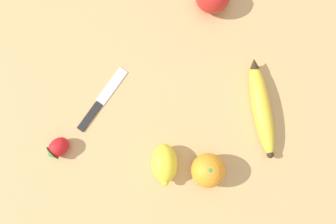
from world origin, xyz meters
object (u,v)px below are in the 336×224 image
Objects in this scene: paring_knife at (100,101)px; lemon at (165,164)px; strawberry at (57,148)px; banana at (261,107)px; orange at (208,170)px.

lemon is at bearing -9.73° from paring_knife.
banana is at bearing 147.34° from strawberry.
lemon reaches higher than paring_knife.
banana reaches higher than paring_knife.
strawberry is at bearing -94.76° from paring_knife.
strawberry is 0.64× the size of lemon.
orange reaches higher than paring_knife.
strawberry reaches higher than paring_knife.
orange reaches higher than strawberry.
lemon is at bearing 105.82° from orange.
orange is (-0.17, 0.05, 0.02)m from banana.
paring_knife is (-0.13, 0.33, -0.02)m from banana.
paring_knife is (0.13, -0.03, -0.02)m from strawberry.
paring_knife is at bearing 70.83° from lemon.
orange is 1.17× the size of strawberry.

